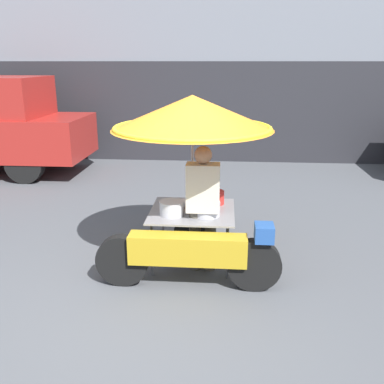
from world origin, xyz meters
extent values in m
plane|color=#4C4F54|center=(0.00, 0.00, 0.00)|extent=(36.00, 36.00, 0.00)
cube|color=gray|center=(0.00, 7.72, 2.07)|extent=(28.00, 2.00, 4.13)
cube|color=#28282D|center=(0.00, 6.69, 1.20)|extent=(23.80, 0.06, 2.40)
cylinder|color=black|center=(1.07, 0.41, 0.29)|extent=(0.58, 0.14, 0.58)
cylinder|color=black|center=(-0.39, 0.41, 0.29)|extent=(0.58, 0.14, 0.58)
cube|color=#B7931E|center=(0.34, 0.41, 0.45)|extent=(1.29, 0.24, 0.32)
cube|color=#234C93|center=(1.15, 0.41, 0.67)|extent=(0.20, 0.24, 0.18)
cylinder|color=black|center=(0.34, 1.36, 0.26)|extent=(0.53, 0.14, 0.53)
cylinder|color=#515156|center=(0.77, 0.64, 0.32)|extent=(0.03, 0.03, 0.65)
cylinder|color=#515156|center=(0.77, 1.49, 0.32)|extent=(0.03, 0.03, 0.65)
cylinder|color=#515156|center=(-0.09, 0.64, 0.32)|extent=(0.03, 0.03, 0.65)
cylinder|color=#515156|center=(-0.09, 1.49, 0.32)|extent=(0.03, 0.03, 0.65)
cube|color=gray|center=(0.34, 1.06, 0.66)|extent=(1.02, 1.00, 0.02)
cylinder|color=#B2B2B7|center=(0.34, 1.06, 1.16)|extent=(0.03, 0.03, 0.99)
cone|color=orange|center=(0.34, 1.06, 1.85)|extent=(1.87, 1.87, 0.39)
torus|color=yellow|center=(0.34, 1.06, 1.68)|extent=(1.83, 1.83, 0.05)
cylinder|color=#B7B7BC|center=(0.11, 0.89, 0.75)|extent=(0.29, 0.29, 0.17)
cylinder|color=#B7B7BC|center=(0.52, 0.91, 0.75)|extent=(0.32, 0.32, 0.17)
cylinder|color=silver|center=(0.29, 1.26, 0.70)|extent=(0.24, 0.24, 0.07)
cylinder|color=red|center=(0.62, 1.34, 0.75)|extent=(0.21, 0.21, 0.17)
cylinder|color=#4C473D|center=(0.39, 0.85, 0.37)|extent=(0.14, 0.14, 0.75)
cylinder|color=#4C473D|center=(0.57, 0.85, 0.37)|extent=(0.14, 0.14, 0.75)
cube|color=beige|center=(0.48, 0.85, 1.03)|extent=(0.38, 0.22, 0.56)
sphere|color=#A87A5B|center=(0.48, 0.85, 1.41)|extent=(0.20, 0.20, 0.20)
cylinder|color=black|center=(-3.36, 4.38, 0.39)|extent=(0.77, 0.24, 0.77)
cylinder|color=black|center=(-3.36, 5.91, 0.39)|extent=(0.77, 0.24, 0.77)
cube|color=#A3231E|center=(-4.09, 5.14, 1.68)|extent=(1.78, 1.66, 0.83)
camera|label=1|loc=(0.72, -3.83, 2.41)|focal=40.00mm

